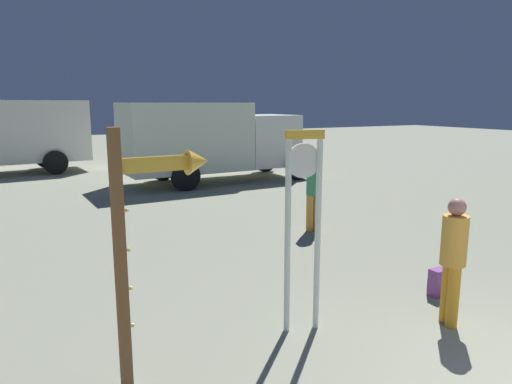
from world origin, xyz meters
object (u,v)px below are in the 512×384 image
(arrow_sign, at_px, (150,219))
(person_near_clock, at_px, (453,255))
(box_truck_near, at_px, (209,139))
(box_truck_far, at_px, (4,133))
(standing_clock, at_px, (303,212))
(person_distant, at_px, (314,189))
(backpack, at_px, (439,282))

(arrow_sign, bearing_deg, person_near_clock, -8.74)
(box_truck_near, distance_m, box_truck_far, 8.10)
(standing_clock, bearing_deg, arrow_sign, -173.59)
(arrow_sign, relative_size, box_truck_far, 0.39)
(standing_clock, bearing_deg, person_near_clock, -24.05)
(person_distant, xyz_separation_m, box_truck_far, (-5.63, 12.22, 0.65))
(standing_clock, height_order, box_truck_far, box_truck_far)
(standing_clock, bearing_deg, person_distant, 53.34)
(box_truck_near, relative_size, box_truck_far, 0.98)
(person_near_clock, bearing_deg, box_truck_near, 82.60)
(arrow_sign, distance_m, person_distant, 5.91)
(box_truck_far, bearing_deg, arrow_sign, -85.93)
(standing_clock, height_order, person_distant, standing_clock)
(person_near_clock, bearing_deg, arrow_sign, 171.26)
(box_truck_near, bearing_deg, standing_clock, -106.65)
(arrow_sign, bearing_deg, standing_clock, 6.41)
(arrow_sign, height_order, box_truck_near, box_truck_near)
(standing_clock, relative_size, backpack, 6.09)
(arrow_sign, bearing_deg, person_distant, 40.00)
(backpack, xyz_separation_m, person_distant, (0.38, 3.64, 0.71))
(person_distant, distance_m, box_truck_far, 13.47)
(backpack, relative_size, person_distant, 0.24)
(box_truck_near, bearing_deg, box_truck_far, 139.02)
(person_near_clock, bearing_deg, backpack, 48.34)
(arrow_sign, height_order, backpack, arrow_sign)
(arrow_sign, xyz_separation_m, box_truck_near, (4.97, 10.68, -0.15))
(standing_clock, xyz_separation_m, arrow_sign, (-1.84, -0.21, 0.18))
(person_distant, height_order, box_truck_far, box_truck_far)
(person_near_clock, bearing_deg, standing_clock, 155.95)
(person_near_clock, xyz_separation_m, box_truck_far, (-4.65, 16.53, 0.67))
(person_distant, bearing_deg, backpack, -96.00)
(standing_clock, xyz_separation_m, backpack, (2.27, -0.08, -1.26))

